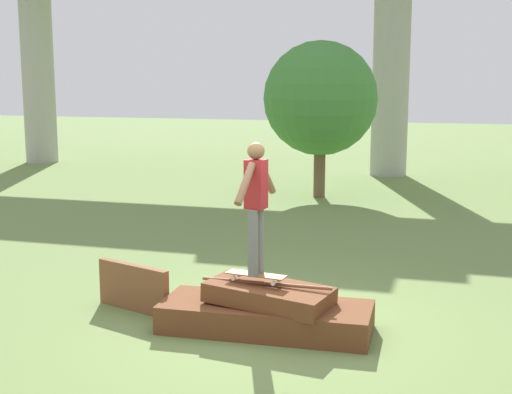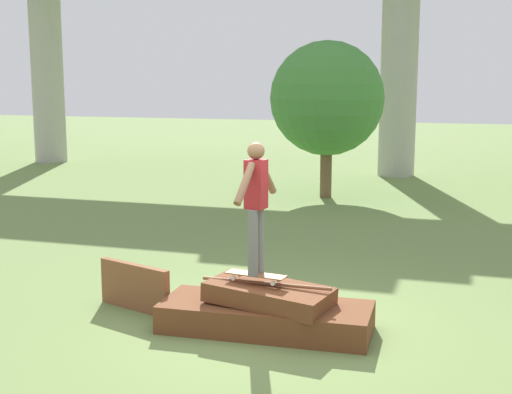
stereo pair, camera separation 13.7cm
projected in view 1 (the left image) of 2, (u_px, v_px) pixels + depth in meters
name	position (u px, v px, depth m)	size (l,w,h in m)	color
ground_plane	(266.00, 330.00, 8.52)	(80.00, 80.00, 0.00)	olive
scrap_pile	(267.00, 312.00, 8.48)	(2.53, 1.04, 0.60)	brown
scrap_plank_loose	(133.00, 287.00, 9.21)	(1.13, 0.48, 0.61)	brown
skateboard	(256.00, 275.00, 8.43)	(0.76, 0.30, 0.09)	brown
skater	(256.00, 199.00, 8.28)	(0.25, 1.05, 1.56)	slate
tree_behind_left	(321.00, 99.00, 17.51)	(2.81, 2.81, 3.87)	brown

